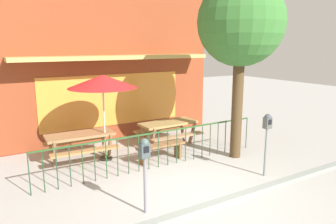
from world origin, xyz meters
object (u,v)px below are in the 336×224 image
(picnic_table_right, at_px, (168,127))
(patio_bench, at_px, (161,149))
(parking_meter_near, at_px, (267,128))
(street_tree, at_px, (241,24))
(parking_meter_far, at_px, (145,156))
(picnic_table_left, at_px, (80,139))
(patio_umbrella, at_px, (103,82))

(picnic_table_right, xyz_separation_m, patio_bench, (-0.88, -1.06, -0.26))
(patio_bench, height_order, parking_meter_near, parking_meter_near)
(street_tree, bearing_deg, parking_meter_far, -158.01)
(parking_meter_far, height_order, street_tree, street_tree)
(picnic_table_left, distance_m, parking_meter_far, 3.47)
(parking_meter_near, bearing_deg, parking_meter_far, -178.77)
(picnic_table_left, relative_size, patio_bench, 1.31)
(picnic_table_left, relative_size, picnic_table_right, 1.00)
(picnic_table_right, bearing_deg, street_tree, -59.06)
(patio_bench, bearing_deg, parking_meter_near, -52.84)
(parking_meter_near, xyz_separation_m, street_tree, (0.33, 1.40, 2.48))
(picnic_table_left, xyz_separation_m, parking_meter_far, (0.24, -3.42, 0.53))
(patio_umbrella, xyz_separation_m, parking_meter_far, (-0.38, -3.17, -1.04))
(patio_umbrella, xyz_separation_m, street_tree, (3.26, -1.70, 1.50))
(picnic_table_right, relative_size, parking_meter_near, 1.18)
(picnic_table_left, bearing_deg, patio_umbrella, -21.74)
(picnic_table_right, distance_m, street_tree, 3.76)
(patio_umbrella, bearing_deg, patio_bench, -35.50)
(parking_meter_near, height_order, street_tree, street_tree)
(patio_bench, relative_size, street_tree, 0.29)
(patio_bench, bearing_deg, picnic_table_right, 50.28)
(patio_bench, bearing_deg, patio_umbrella, 144.50)
(picnic_table_right, bearing_deg, parking_meter_far, -127.12)
(parking_meter_near, distance_m, street_tree, 2.87)
(picnic_table_right, height_order, patio_bench, picnic_table_right)
(picnic_table_right, relative_size, street_tree, 0.38)
(picnic_table_left, distance_m, patio_bench, 2.22)
(patio_bench, bearing_deg, street_tree, -21.90)
(parking_meter_far, distance_m, street_tree, 4.67)
(picnic_table_left, distance_m, picnic_table_right, 2.77)
(patio_umbrella, height_order, parking_meter_far, patio_umbrella)
(picnic_table_right, relative_size, patio_bench, 1.31)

